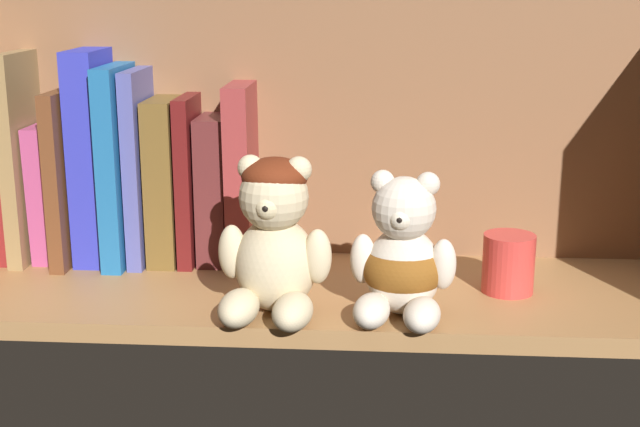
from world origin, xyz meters
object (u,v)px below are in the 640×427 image
book_1 (28,156)px  book_2 (53,190)px  book_0 (10,188)px  book_5 (123,163)px  book_3 (73,174)px  book_10 (244,173)px  book_4 (96,155)px  book_7 (168,179)px  teddy_bear_larger (274,240)px  pillar_candle (508,263)px  book_6 (143,165)px  book_9 (216,188)px  teddy_bear_smaller (403,260)px  book_8 (191,178)px

book_1 → book_2: book_1 is taller
book_0 → book_5: size_ratio=0.71×
book_3 → book_10: book_10 is taller
book_1 → book_4: book_4 is taller
book_7 → teddy_bear_larger: (14.65, -17.11, -2.08)cm
pillar_candle → book_6: bearing=167.8°
book_4 → book_6: 5.70cm
book_3 → book_9: book_3 is taller
book_9 → teddy_bear_smaller: book_9 is taller
book_10 → pillar_candle: size_ratio=3.33×
book_4 → pillar_candle: (47.22, -8.99, -9.21)cm
book_4 → book_9: 14.60cm
book_1 → book_10: (25.72, 0.00, -1.72)cm
book_10 → teddy_bear_larger: (5.60, -17.11, -2.97)cm
book_4 → book_8: bearing=0.0°
book_9 → book_8: bearing=180.0°
book_6 → pillar_candle: book_6 is taller
book_0 → book_4: 11.59cm
book_4 → book_8: 11.55cm
book_0 → teddy_bear_smaller: (46.58, -16.84, -2.46)cm
book_0 → book_5: book_5 is taller
book_9 → teddy_bear_smaller: 27.60cm
book_4 → book_5: size_ratio=1.07×
book_3 → book_6: bearing=0.0°
book_2 → pillar_candle: book_2 is taller
book_0 → book_4: (10.80, 0.00, 4.19)cm
book_6 → book_10: (11.89, 0.00, -0.79)cm
book_6 → book_9: 8.92cm
book_1 → book_5: 11.50cm
book_1 → pillar_candle: 56.91cm
book_2 → book_9: 19.68cm
book_4 → book_7: (8.44, 0.00, -2.76)cm
book_6 → book_8: 5.86cm
book_2 → book_7: size_ratio=0.84×
book_7 → book_5: bearing=180.0°
book_8 → teddy_bear_larger: book_8 is taller
book_4 → book_6: (5.60, 0.00, -1.08)cm
book_6 → book_7: size_ratio=1.17×
book_4 → book_10: (17.48, 0.00, -1.87)cm
teddy_bear_larger → book_3: bearing=146.7°
book_5 → teddy_bear_larger: bearing=-40.8°
book_9 → book_4: bearing=180.0°
book_1 → book_8: book_1 is taller
book_4 → teddy_bear_smaller: 40.10cm
book_2 → teddy_bear_larger: bearing=-30.8°
book_1 → book_4: size_ratio=0.99×
book_3 → book_4: size_ratio=0.82×
book_0 → book_3: size_ratio=0.81×
book_5 → book_9: bearing=0.0°
book_9 → teddy_bear_larger: size_ratio=1.08×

